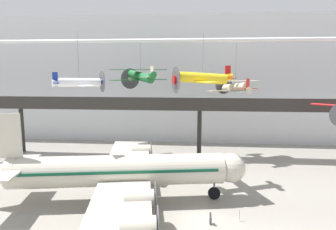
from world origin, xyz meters
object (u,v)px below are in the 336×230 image
at_px(suspended_plane_cream_biplane, 235,87).
at_px(stanchion_barrier, 239,217).
at_px(suspended_plane_white_twin, 79,83).
at_px(info_sign_pedestal, 210,219).
at_px(suspended_plane_yellow_lowwing, 203,78).
at_px(suspended_plane_green_biplane, 140,76).
at_px(airliner_silver_main, 117,171).

bearing_deg(suspended_plane_cream_biplane, stanchion_barrier, 148.20).
height_order(suspended_plane_white_twin, info_sign_pedestal, suspended_plane_white_twin).
xyz_separation_m(suspended_plane_yellow_lowwing, suspended_plane_cream_biplane, (5.33, 11.75, -1.65)).
relative_size(suspended_plane_yellow_lowwing, stanchion_barrier, 8.25).
distance_m(suspended_plane_green_biplane, suspended_plane_cream_biplane, 14.87).
height_order(airliner_silver_main, suspended_plane_green_biplane, suspended_plane_green_biplane).
xyz_separation_m(suspended_plane_cream_biplane, suspended_plane_white_twin, (-19.08, -15.09, 1.23)).
height_order(suspended_plane_white_twin, stanchion_barrier, suspended_plane_white_twin).
bearing_deg(suspended_plane_yellow_lowwing, suspended_plane_white_twin, -7.17).
bearing_deg(suspended_plane_cream_biplane, info_sign_pedestal, 141.52).
height_order(suspended_plane_green_biplane, info_sign_pedestal, suspended_plane_green_biplane).
bearing_deg(info_sign_pedestal, suspended_plane_white_twin, 145.56).
relative_size(suspended_plane_cream_biplane, stanchion_barrier, 7.96).
bearing_deg(suspended_plane_white_twin, suspended_plane_cream_biplane, 5.42).
relative_size(suspended_plane_green_biplane, suspended_plane_white_twin, 1.24).
bearing_deg(suspended_plane_green_biplane, suspended_plane_cream_biplane, -125.37).
bearing_deg(suspended_plane_yellow_lowwing, info_sign_pedestal, 72.88).
bearing_deg(info_sign_pedestal, suspended_plane_cream_biplane, 68.95).
relative_size(suspended_plane_cream_biplane, suspended_plane_white_twin, 1.27).
distance_m(airliner_silver_main, suspended_plane_yellow_lowwing, 14.52).
xyz_separation_m(airliner_silver_main, suspended_plane_green_biplane, (-0.50, 17.19, 9.52)).
height_order(airliner_silver_main, suspended_plane_white_twin, suspended_plane_white_twin).
bearing_deg(suspended_plane_green_biplane, suspended_plane_white_twin, 123.59).
relative_size(suspended_plane_yellow_lowwing, suspended_plane_white_twin, 1.32).
bearing_deg(suspended_plane_white_twin, stanchion_barrier, -52.20).
bearing_deg(airliner_silver_main, suspended_plane_cream_biplane, 42.34).
height_order(stanchion_barrier, info_sign_pedestal, info_sign_pedestal).
height_order(suspended_plane_yellow_lowwing, stanchion_barrier, suspended_plane_yellow_lowwing).
xyz_separation_m(airliner_silver_main, suspended_plane_white_twin, (-4.84, 3.11, 9.06)).
bearing_deg(suspended_plane_cream_biplane, airliner_silver_main, 115.50).
relative_size(airliner_silver_main, suspended_plane_green_biplane, 3.81).
xyz_separation_m(suspended_plane_cream_biplane, info_sign_pedestal, (-4.67, -21.93, -10.80)).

